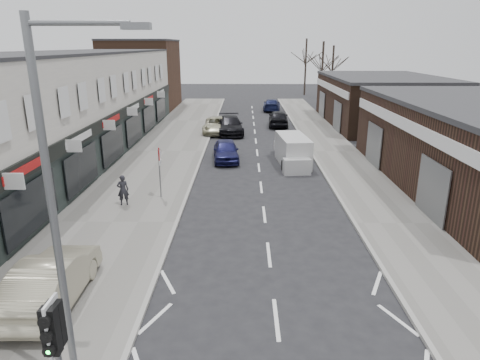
{
  "coord_description": "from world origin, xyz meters",
  "views": [
    {
      "loc": [
        -0.93,
        -8.56,
        7.56
      ],
      "look_at": [
        -1.1,
        7.1,
        2.6
      ],
      "focal_mm": 32.0,
      "sensor_mm": 36.0,
      "label": 1
    }
  ],
  "objects_px": {
    "parked_car_left_c": "(217,125)",
    "parked_car_right_b": "(278,118)",
    "parked_car_left_a": "(226,150)",
    "white_van": "(293,152)",
    "parked_car_left_b": "(230,125)",
    "sedan_on_pavement": "(52,279)",
    "street_lamp": "(60,203)",
    "parked_car_right_a": "(290,149)",
    "parked_car_right_c": "(272,105)",
    "warning_sign": "(160,158)",
    "pedestrian": "(123,190)",
    "traffic_light": "(55,339)"
  },
  "relations": [
    {
      "from": "street_lamp",
      "to": "parked_car_right_b",
      "type": "height_order",
      "value": "street_lamp"
    },
    {
      "from": "street_lamp",
      "to": "parked_car_left_a",
      "type": "bearing_deg",
      "value": 83.54
    },
    {
      "from": "street_lamp",
      "to": "parked_car_right_c",
      "type": "distance_m",
      "value": 44.6
    },
    {
      "from": "warning_sign",
      "to": "white_van",
      "type": "height_order",
      "value": "warning_sign"
    },
    {
      "from": "white_van",
      "to": "pedestrian",
      "type": "xyz_separation_m",
      "value": [
        -9.06,
        -7.85,
        -0.01
      ]
    },
    {
      "from": "white_van",
      "to": "sedan_on_pavement",
      "type": "height_order",
      "value": "white_van"
    },
    {
      "from": "sedan_on_pavement",
      "to": "pedestrian",
      "type": "relative_size",
      "value": 3.0
    },
    {
      "from": "traffic_light",
      "to": "white_van",
      "type": "height_order",
      "value": "traffic_light"
    },
    {
      "from": "parked_car_right_c",
      "to": "warning_sign",
      "type": "bearing_deg",
      "value": 81.16
    },
    {
      "from": "parked_car_right_a",
      "to": "parked_car_left_c",
      "type": "bearing_deg",
      "value": -63.0
    },
    {
      "from": "traffic_light",
      "to": "parked_car_left_b",
      "type": "bearing_deg",
      "value": 85.94
    },
    {
      "from": "parked_car_left_c",
      "to": "parked_car_right_a",
      "type": "relative_size",
      "value": 1.07
    },
    {
      "from": "parked_car_left_c",
      "to": "street_lamp",
      "type": "bearing_deg",
      "value": -92.35
    },
    {
      "from": "pedestrian",
      "to": "parked_car_right_c",
      "type": "relative_size",
      "value": 0.32
    },
    {
      "from": "parked_car_left_b",
      "to": "parked_car_right_c",
      "type": "height_order",
      "value": "parked_car_left_b"
    },
    {
      "from": "pedestrian",
      "to": "parked_car_right_b",
      "type": "distance_m",
      "value": 23.68
    },
    {
      "from": "parked_car_right_c",
      "to": "traffic_light",
      "type": "bearing_deg",
      "value": 86.21
    },
    {
      "from": "street_lamp",
      "to": "sedan_on_pavement",
      "type": "bearing_deg",
      "value": 122.0
    },
    {
      "from": "street_lamp",
      "to": "parked_car_right_a",
      "type": "height_order",
      "value": "street_lamp"
    },
    {
      "from": "traffic_light",
      "to": "parked_car_left_b",
      "type": "height_order",
      "value": "traffic_light"
    },
    {
      "from": "warning_sign",
      "to": "parked_car_right_a",
      "type": "bearing_deg",
      "value": 47.35
    },
    {
      "from": "traffic_light",
      "to": "parked_car_right_a",
      "type": "xyz_separation_m",
      "value": [
        6.6,
        22.01,
        -1.64
      ]
    },
    {
      "from": "warning_sign",
      "to": "pedestrian",
      "type": "xyz_separation_m",
      "value": [
        -1.64,
        -1.12,
        -1.33
      ]
    },
    {
      "from": "parked_car_left_c",
      "to": "parked_car_right_c",
      "type": "distance_m",
      "value": 14.91
    },
    {
      "from": "parked_car_right_a",
      "to": "street_lamp",
      "type": "bearing_deg",
      "value": 68.12
    },
    {
      "from": "white_van",
      "to": "parked_car_left_a",
      "type": "relative_size",
      "value": 1.2
    },
    {
      "from": "parked_car_left_a",
      "to": "parked_car_left_c",
      "type": "distance_m",
      "value": 9.66
    },
    {
      "from": "parked_car_left_a",
      "to": "parked_car_right_a",
      "type": "xyz_separation_m",
      "value": [
        4.4,
        0.25,
        0.07
      ]
    },
    {
      "from": "white_van",
      "to": "parked_car_left_a",
      "type": "xyz_separation_m",
      "value": [
        -4.46,
        1.0,
        -0.18
      ]
    },
    {
      "from": "street_lamp",
      "to": "sedan_on_pavement",
      "type": "relative_size",
      "value": 1.77
    },
    {
      "from": "parked_car_left_c",
      "to": "parked_car_right_b",
      "type": "bearing_deg",
      "value": 30.45
    },
    {
      "from": "parked_car_left_a",
      "to": "warning_sign",
      "type": "bearing_deg",
      "value": -115.77
    },
    {
      "from": "pedestrian",
      "to": "parked_car_left_a",
      "type": "height_order",
      "value": "pedestrian"
    },
    {
      "from": "warning_sign",
      "to": "white_van",
      "type": "relative_size",
      "value": 0.54
    },
    {
      "from": "street_lamp",
      "to": "parked_car_left_c",
      "type": "relative_size",
      "value": 1.58
    },
    {
      "from": "parked_car_left_c",
      "to": "parked_car_right_a",
      "type": "distance_m",
      "value": 10.89
    },
    {
      "from": "white_van",
      "to": "parked_car_left_a",
      "type": "distance_m",
      "value": 4.57
    },
    {
      "from": "sedan_on_pavement",
      "to": "parked_car_left_c",
      "type": "xyz_separation_m",
      "value": [
        3.29,
        26.67,
        -0.16
      ]
    },
    {
      "from": "traffic_light",
      "to": "street_lamp",
      "type": "xyz_separation_m",
      "value": [
        -0.13,
        1.22,
        2.2
      ]
    },
    {
      "from": "parked_car_right_a",
      "to": "sedan_on_pavement",
      "type": "bearing_deg",
      "value": 58.89
    },
    {
      "from": "pedestrian",
      "to": "parked_car_right_b",
      "type": "bearing_deg",
      "value": -131.01
    },
    {
      "from": "white_van",
      "to": "parked_car_left_b",
      "type": "relative_size",
      "value": 0.94
    },
    {
      "from": "pedestrian",
      "to": "parked_car_right_a",
      "type": "bearing_deg",
      "value": -152.96
    },
    {
      "from": "street_lamp",
      "to": "warning_sign",
      "type": "height_order",
      "value": "street_lamp"
    },
    {
      "from": "parked_car_left_a",
      "to": "parked_car_right_a",
      "type": "bearing_deg",
      "value": -1.54
    },
    {
      "from": "pedestrian",
      "to": "parked_car_left_c",
      "type": "xyz_separation_m",
      "value": [
        3.4,
        18.44,
        -0.17
      ]
    },
    {
      "from": "parked_car_left_b",
      "to": "sedan_on_pavement",
      "type": "bearing_deg",
      "value": -104.92
    },
    {
      "from": "sedan_on_pavement",
      "to": "parked_car_right_b",
      "type": "bearing_deg",
      "value": -107.44
    },
    {
      "from": "warning_sign",
      "to": "parked_car_right_c",
      "type": "bearing_deg",
      "value": 76.48
    },
    {
      "from": "parked_car_right_b",
      "to": "sedan_on_pavement",
      "type": "bearing_deg",
      "value": 76.37
    }
  ]
}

